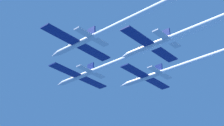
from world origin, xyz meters
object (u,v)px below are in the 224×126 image
at_px(jet_left_wing, 142,13).
at_px(jet_slot, 207,23).
at_px(jet_right_wing, 200,59).
at_px(jet_lead, 117,61).

bearing_deg(jet_left_wing, jet_slot, -32.44).
xyz_separation_m(jet_left_wing, jet_right_wing, (21.48, 0.65, 0.28)).
height_order(jet_lead, jet_right_wing, jet_right_wing).
bearing_deg(jet_lead, jet_left_wing, -126.54).
bearing_deg(jet_slot, jet_lead, 89.05).
bearing_deg(jet_slot, jet_right_wing, 33.10).
xyz_separation_m(jet_right_wing, jet_slot, (-11.11, -7.24, 0.20)).
height_order(jet_lead, jet_left_wing, jet_lead).
height_order(jet_lead, jet_slot, jet_slot).
relative_size(jet_lead, jet_right_wing, 0.89).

